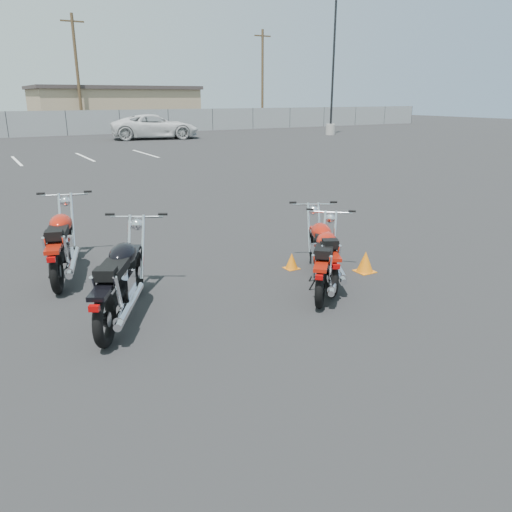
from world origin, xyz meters
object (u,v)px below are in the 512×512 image
motorcycle_front_red (62,243)px  motorcycle_second_black (121,280)px  motorcycle_rear_red (325,260)px  white_van (154,119)px  motorcycle_third_red (323,250)px

motorcycle_front_red → motorcycle_second_black: (0.36, -2.10, -0.01)m
motorcycle_rear_red → motorcycle_front_red: bearing=141.1°
motorcycle_front_red → white_van: bearing=67.6°
motorcycle_third_red → motorcycle_second_black: bearing=176.9°
motorcycle_front_red → white_van: (10.61, 25.68, 0.76)m
motorcycle_second_black → motorcycle_rear_red: size_ratio=1.24×
motorcycle_second_black → white_van: 29.62m
white_van → motorcycle_second_black: bearing=172.6°
motorcycle_third_red → white_van: 28.86m
white_van → motorcycle_rear_red: bearing=178.3°
motorcycle_rear_red → white_van: 29.26m
motorcycle_rear_red → white_van: white_van is taller
motorcycle_rear_red → white_van: size_ratio=0.26×
motorcycle_second_black → motorcycle_third_red: size_ratio=1.08×
motorcycle_front_red → white_van: white_van is taller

